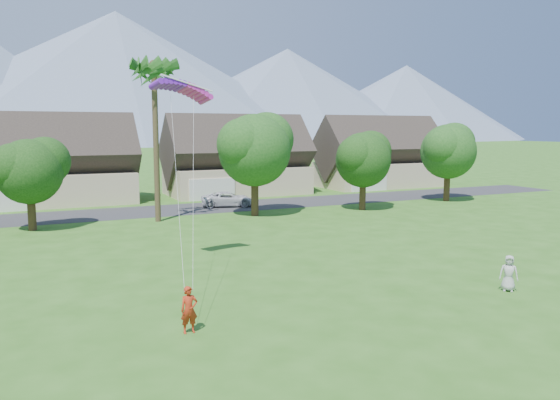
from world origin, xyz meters
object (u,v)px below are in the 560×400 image
watcher (509,273)px  parked_car (228,199)px  parafoil_kite (182,87)px  kite_flyer (189,310)px

watcher → parked_car: (-2.53, 30.57, -0.12)m
parked_car → parafoil_kite: 23.79m
parafoil_kite → watcher: bearing=-56.5°
parafoil_kite → kite_flyer: bearing=-119.5°
parafoil_kite → parked_car: bearing=49.7°
parked_car → watcher: bearing=-161.3°
kite_flyer → parafoil_kite: 12.95m
kite_flyer → parafoil_kite: size_ratio=0.51×
parked_car → parafoil_kite: (-9.43, -20.05, 8.66)m
watcher → parafoil_kite: bearing=-177.9°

